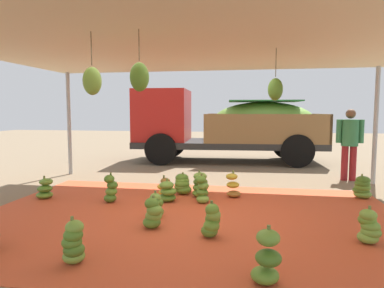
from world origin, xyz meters
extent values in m
plane|color=#7F6B51|center=(0.00, 3.00, 0.00)|extent=(40.00, 40.00, 0.00)
cube|color=#D1512D|center=(0.00, 0.00, 0.01)|extent=(6.77, 4.85, 0.01)
cylinder|color=#9EA0A5|center=(-3.80, 3.30, 1.35)|extent=(0.10, 0.10, 2.70)
cylinder|color=#9EA0A5|center=(3.80, 3.30, 1.35)|extent=(0.10, 0.10, 2.70)
cube|color=beige|center=(0.00, 0.00, 2.73)|extent=(8.00, 7.00, 0.06)
cylinder|color=#4C422D|center=(1.36, 0.57, 2.47)|extent=(0.01, 0.01, 0.46)
ellipsoid|color=#477523|center=(1.36, 0.57, 2.04)|extent=(0.24, 0.24, 0.36)
cylinder|color=#4C422D|center=(-1.05, -1.02, 2.49)|extent=(0.01, 0.01, 0.42)
ellipsoid|color=#75A83D|center=(-1.05, -1.02, 2.08)|extent=(0.24, 0.24, 0.36)
cylinder|color=#4C422D|center=(-0.40, -1.05, 2.51)|extent=(0.01, 0.01, 0.39)
ellipsoid|color=#518428|center=(-0.40, -1.05, 2.11)|extent=(0.24, 0.24, 0.36)
ellipsoid|color=#996628|center=(0.67, 1.46, 0.07)|extent=(0.31, 0.31, 0.12)
ellipsoid|color=gold|center=(0.65, 1.48, 0.25)|extent=(0.35, 0.35, 0.12)
ellipsoid|color=gold|center=(0.63, 1.43, 0.42)|extent=(0.32, 0.32, 0.12)
cylinder|color=olive|center=(0.65, 1.46, 0.48)|extent=(0.04, 0.04, 0.12)
ellipsoid|color=#518428|center=(0.46, -0.78, 0.10)|extent=(0.32, 0.32, 0.17)
ellipsoid|color=#60932D|center=(0.49, -0.79, 0.17)|extent=(0.31, 0.31, 0.17)
ellipsoid|color=#518428|center=(0.50, -0.74, 0.24)|extent=(0.25, 0.25, 0.17)
ellipsoid|color=#75A83D|center=(0.51, -0.78, 0.31)|extent=(0.26, 0.26, 0.17)
ellipsoid|color=#60932D|center=(0.49, -0.79, 0.38)|extent=(0.25, 0.25, 0.17)
cylinder|color=olive|center=(0.48, -0.77, 0.44)|extent=(0.04, 0.04, 0.12)
ellipsoid|color=gold|center=(-0.71, 1.38, 0.07)|extent=(0.33, 0.33, 0.12)
ellipsoid|color=gold|center=(-0.75, 1.39, 0.18)|extent=(0.30, 0.30, 0.12)
ellipsoid|color=#996628|center=(-0.70, 1.43, 0.29)|extent=(0.27, 0.27, 0.12)
cylinder|color=olive|center=(-0.73, 1.41, 0.35)|extent=(0.04, 0.04, 0.12)
ellipsoid|color=#6B9E38|center=(3.13, 1.79, 0.09)|extent=(0.38, 0.38, 0.16)
ellipsoid|color=#477523|center=(3.11, 1.81, 0.16)|extent=(0.32, 0.32, 0.16)
ellipsoid|color=#60932D|center=(3.12, 1.78, 0.23)|extent=(0.42, 0.42, 0.16)
ellipsoid|color=#477523|center=(3.12, 1.78, 0.29)|extent=(0.29, 0.29, 0.16)
ellipsoid|color=#477523|center=(3.13, 1.79, 0.36)|extent=(0.37, 0.37, 0.16)
cylinder|color=olive|center=(3.10, 1.79, 0.42)|extent=(0.04, 0.04, 0.12)
ellipsoid|color=#75A83D|center=(-0.93, -1.83, 0.09)|extent=(0.29, 0.29, 0.16)
ellipsoid|color=#477523|center=(-0.91, -1.85, 0.17)|extent=(0.32, 0.32, 0.16)
ellipsoid|color=#518428|center=(-0.94, -1.85, 0.25)|extent=(0.28, 0.28, 0.16)
ellipsoid|color=#518428|center=(-0.92, -1.85, 0.34)|extent=(0.26, 0.26, 0.16)
ellipsoid|color=#75A83D|center=(-0.91, -1.83, 0.42)|extent=(0.28, 0.28, 0.16)
cylinder|color=olive|center=(-0.94, -1.83, 0.48)|extent=(0.04, 0.04, 0.12)
ellipsoid|color=#6B9E38|center=(-0.47, -0.04, 0.09)|extent=(0.23, 0.23, 0.16)
ellipsoid|color=#75A83D|center=(-0.50, -0.07, 0.17)|extent=(0.29, 0.29, 0.16)
ellipsoid|color=#518428|center=(-0.46, -0.06, 0.24)|extent=(0.25, 0.25, 0.16)
ellipsoid|color=#75A83D|center=(-0.49, -0.06, 0.32)|extent=(0.22, 0.22, 0.16)
cylinder|color=olive|center=(-0.49, -0.07, 0.38)|extent=(0.04, 0.04, 0.12)
ellipsoid|color=#60932D|center=(0.02, 1.35, 0.09)|extent=(0.39, 0.39, 0.16)
ellipsoid|color=#60932D|center=(0.02, 1.35, 0.20)|extent=(0.41, 0.41, 0.16)
ellipsoid|color=#477523|center=(0.02, 1.36, 0.31)|extent=(0.37, 0.37, 0.16)
ellipsoid|color=#75A83D|center=(0.02, 1.36, 0.42)|extent=(0.27, 0.27, 0.16)
cylinder|color=olive|center=(0.00, 1.35, 0.48)|extent=(0.04, 0.04, 0.12)
ellipsoid|color=#518428|center=(-0.54, 0.92, 0.08)|extent=(0.45, 0.45, 0.15)
ellipsoid|color=#60932D|center=(-0.51, 0.90, 0.20)|extent=(0.42, 0.42, 0.15)
ellipsoid|color=#6B9E38|center=(-0.54, 0.89, 0.32)|extent=(0.35, 0.35, 0.15)
cylinder|color=olive|center=(-0.54, 0.91, 0.38)|extent=(0.04, 0.04, 0.12)
ellipsoid|color=#60932D|center=(-2.94, 0.75, 0.08)|extent=(0.34, 0.34, 0.13)
ellipsoid|color=#518428|center=(-2.92, 0.74, 0.20)|extent=(0.37, 0.37, 0.13)
ellipsoid|color=#6B9E38|center=(-2.92, 0.79, 0.32)|extent=(0.33, 0.33, 0.13)
cylinder|color=olive|center=(-2.95, 0.77, 0.38)|extent=(0.04, 0.04, 0.12)
ellipsoid|color=#60932D|center=(1.14, -1.93, 0.09)|extent=(0.38, 0.38, 0.16)
ellipsoid|color=#477523|center=(1.17, -1.98, 0.29)|extent=(0.27, 0.27, 0.16)
ellipsoid|color=#6B9E38|center=(1.16, -1.97, 0.48)|extent=(0.27, 0.27, 0.16)
cylinder|color=olive|center=(1.17, -1.96, 0.54)|extent=(0.04, 0.04, 0.12)
ellipsoid|color=#75A83D|center=(0.13, 0.92, 0.08)|extent=(0.29, 0.29, 0.15)
ellipsoid|color=#518428|center=(0.11, 0.96, 0.20)|extent=(0.29, 0.29, 0.15)
ellipsoid|color=#6B9E38|center=(0.13, 0.96, 0.32)|extent=(0.28, 0.28, 0.15)
ellipsoid|color=#518428|center=(0.08, 0.93, 0.44)|extent=(0.27, 0.27, 0.15)
cylinder|color=olive|center=(0.10, 0.93, 0.50)|extent=(0.04, 0.04, 0.12)
ellipsoid|color=#60932D|center=(-0.35, 1.55, 0.10)|extent=(0.47, 0.47, 0.17)
ellipsoid|color=#6B9E38|center=(-0.39, 1.56, 0.15)|extent=(0.36, 0.36, 0.17)
ellipsoid|color=#60932D|center=(-0.38, 1.55, 0.21)|extent=(0.41, 0.41, 0.17)
ellipsoid|color=#60932D|center=(-0.38, 1.58, 0.27)|extent=(0.30, 0.30, 0.17)
ellipsoid|color=#518428|center=(-0.40, 1.60, 0.33)|extent=(0.37, 0.37, 0.17)
cylinder|color=olive|center=(-0.37, 1.58, 0.39)|extent=(0.04, 0.04, 0.12)
ellipsoid|color=#75A83D|center=(2.48, -0.66, 0.09)|extent=(0.31, 0.31, 0.15)
ellipsoid|color=#6B9E38|center=(2.51, -0.66, 0.16)|extent=(0.35, 0.35, 0.15)
ellipsoid|color=#6B9E38|center=(2.51, -0.65, 0.23)|extent=(0.33, 0.33, 0.15)
ellipsoid|color=#60932D|center=(2.47, -0.62, 0.30)|extent=(0.28, 0.28, 0.15)
ellipsoid|color=#75A83D|center=(2.47, -0.64, 0.37)|extent=(0.30, 0.30, 0.15)
cylinder|color=olive|center=(2.49, -0.63, 0.43)|extent=(0.04, 0.04, 0.12)
ellipsoid|color=#477523|center=(-1.57, 0.68, 0.09)|extent=(0.31, 0.31, 0.16)
ellipsoid|color=#60932D|center=(-1.55, 0.70, 0.21)|extent=(0.31, 0.31, 0.16)
ellipsoid|color=#477523|center=(-1.53, 0.71, 0.33)|extent=(0.25, 0.25, 0.16)
ellipsoid|color=#518428|center=(-1.57, 0.68, 0.44)|extent=(0.27, 0.27, 0.16)
cylinder|color=olive|center=(-1.55, 0.70, 0.50)|extent=(0.04, 0.04, 0.12)
ellipsoid|color=#518428|center=(-0.41, -0.56, 0.09)|extent=(0.32, 0.32, 0.17)
ellipsoid|color=#75A83D|center=(-0.38, -0.54, 0.19)|extent=(0.34, 0.34, 0.17)
ellipsoid|color=#6B9E38|center=(-0.36, -0.57, 0.28)|extent=(0.23, 0.23, 0.17)
ellipsoid|color=#518428|center=(-0.40, -0.55, 0.37)|extent=(0.29, 0.29, 0.17)
cylinder|color=olive|center=(-0.38, -0.54, 0.43)|extent=(0.04, 0.04, 0.12)
cube|color=#2D2D2D|center=(0.22, 6.36, 0.60)|extent=(6.24, 2.58, 0.20)
cube|color=red|center=(-1.98, 6.22, 1.55)|extent=(1.83, 2.13, 1.70)
cube|color=#232D38|center=(-2.85, 6.17, 1.89)|extent=(0.13, 1.76, 0.75)
cube|color=olive|center=(1.44, 5.37, 1.15)|extent=(3.79, 0.31, 0.90)
cube|color=olive|center=(1.31, 7.49, 1.15)|extent=(3.79, 0.31, 0.90)
cube|color=olive|center=(3.23, 6.54, 1.15)|extent=(0.21, 2.21, 0.90)
ellipsoid|color=#75A83D|center=(1.38, 6.43, 1.35)|extent=(3.44, 2.05, 1.29)
cube|color=#237533|center=(1.38, 6.43, 2.01)|extent=(2.37, 1.81, 0.04)
cylinder|color=black|center=(-1.80, 5.23, 0.50)|extent=(1.02, 0.34, 1.00)
cylinder|color=black|center=(-1.92, 7.23, 0.50)|extent=(1.02, 0.34, 1.00)
cylinder|color=black|center=(2.36, 5.48, 0.50)|extent=(1.02, 0.34, 1.00)
cylinder|color=black|center=(2.23, 7.48, 0.50)|extent=(1.02, 0.34, 1.00)
cylinder|color=maroon|center=(3.25, 3.65, 0.42)|extent=(0.16, 0.16, 0.85)
cylinder|color=maroon|center=(3.44, 3.65, 0.42)|extent=(0.16, 0.16, 0.85)
cylinder|color=#337A4C|center=(3.34, 3.65, 1.17)|extent=(0.39, 0.39, 0.64)
cylinder|color=#337A4C|center=(3.09, 3.65, 1.20)|extent=(0.12, 0.12, 0.57)
cylinder|color=#337A4C|center=(3.60, 3.65, 1.20)|extent=(0.12, 0.12, 0.57)
sphere|color=brown|center=(3.34, 3.65, 1.62)|extent=(0.23, 0.23, 0.23)
camera|label=1|loc=(0.99, -5.27, 1.69)|focal=32.53mm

